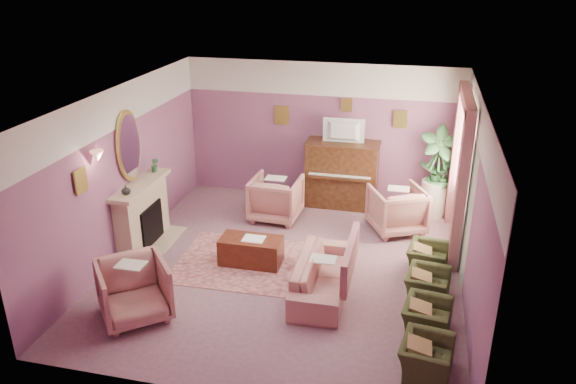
% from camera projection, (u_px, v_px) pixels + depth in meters
% --- Properties ---
extents(floor, '(5.50, 6.00, 0.01)m').
position_uv_depth(floor, '(286.00, 267.00, 9.12)').
color(floor, '#835B68').
rests_on(floor, ground).
extents(ceiling, '(5.50, 6.00, 0.01)m').
position_uv_depth(ceiling, '(286.00, 97.00, 8.04)').
color(ceiling, beige).
rests_on(ceiling, wall_back).
extents(wall_back, '(5.50, 0.02, 2.80)m').
position_uv_depth(wall_back, '(321.00, 133.00, 11.28)').
color(wall_back, '#6D4279').
rests_on(wall_back, floor).
extents(wall_front, '(5.50, 0.02, 2.80)m').
position_uv_depth(wall_front, '(219.00, 292.00, 5.89)').
color(wall_front, '#6D4279').
rests_on(wall_front, floor).
extents(wall_left, '(0.02, 6.00, 2.80)m').
position_uv_depth(wall_left, '(123.00, 173.00, 9.17)').
color(wall_left, '#6D4279').
rests_on(wall_left, floor).
extents(wall_right, '(0.02, 6.00, 2.80)m').
position_uv_depth(wall_right, '(473.00, 204.00, 8.00)').
color(wall_right, '#6D4279').
rests_on(wall_right, floor).
extents(picture_rail_band, '(5.50, 0.01, 0.65)m').
position_uv_depth(picture_rail_band, '(322.00, 79.00, 10.85)').
color(picture_rail_band, silver).
rests_on(picture_rail_band, wall_back).
extents(stripe_panel, '(0.01, 3.00, 2.15)m').
position_uv_depth(stripe_panel, '(465.00, 191.00, 9.29)').
color(stripe_panel, '#9AA893').
rests_on(stripe_panel, wall_right).
extents(fireplace_surround, '(0.30, 1.40, 1.10)m').
position_uv_depth(fireplace_surround, '(142.00, 216.00, 9.64)').
color(fireplace_surround, '#C0AC89').
rests_on(fireplace_surround, floor).
extents(fireplace_inset, '(0.18, 0.72, 0.68)m').
position_uv_depth(fireplace_inset, '(149.00, 224.00, 9.67)').
color(fireplace_inset, black).
rests_on(fireplace_inset, floor).
extents(fire_ember, '(0.06, 0.54, 0.10)m').
position_uv_depth(fire_ember, '(152.00, 234.00, 9.73)').
color(fire_ember, orange).
rests_on(fire_ember, floor).
extents(mantel_shelf, '(0.40, 1.55, 0.07)m').
position_uv_depth(mantel_shelf, '(141.00, 185.00, 9.41)').
color(mantel_shelf, '#C0AC89').
rests_on(mantel_shelf, fireplace_surround).
extents(hearth, '(0.55, 1.50, 0.02)m').
position_uv_depth(hearth, '(156.00, 245.00, 9.80)').
color(hearth, '#C0AC89').
rests_on(hearth, floor).
extents(mirror_frame, '(0.04, 0.72, 1.20)m').
position_uv_depth(mirror_frame, '(129.00, 146.00, 9.18)').
color(mirror_frame, gold).
rests_on(mirror_frame, wall_left).
extents(mirror_glass, '(0.01, 0.60, 1.06)m').
position_uv_depth(mirror_glass, '(130.00, 146.00, 9.17)').
color(mirror_glass, white).
rests_on(mirror_glass, wall_left).
extents(sconce_shade, '(0.20, 0.20, 0.16)m').
position_uv_depth(sconce_shade, '(97.00, 156.00, 8.15)').
color(sconce_shade, '#FFA07B').
rests_on(sconce_shade, wall_left).
extents(piano, '(1.40, 0.60, 1.30)m').
position_uv_depth(piano, '(342.00, 175.00, 11.17)').
color(piano, '#422413').
rests_on(piano, floor).
extents(piano_keyshelf, '(1.30, 0.12, 0.06)m').
position_uv_depth(piano_keyshelf, '(339.00, 178.00, 10.83)').
color(piano_keyshelf, '#422413').
rests_on(piano_keyshelf, piano).
extents(piano_keys, '(1.20, 0.08, 0.02)m').
position_uv_depth(piano_keys, '(339.00, 176.00, 10.81)').
color(piano_keys, silver).
rests_on(piano_keys, piano).
extents(piano_top, '(1.45, 0.65, 0.04)m').
position_uv_depth(piano_top, '(343.00, 143.00, 10.92)').
color(piano_top, '#422413').
rests_on(piano_top, piano).
extents(television, '(0.80, 0.12, 0.48)m').
position_uv_depth(television, '(343.00, 130.00, 10.76)').
color(television, black).
rests_on(television, piano).
extents(print_back_left, '(0.30, 0.03, 0.38)m').
position_uv_depth(print_back_left, '(282.00, 115.00, 11.29)').
color(print_back_left, gold).
rests_on(print_back_left, wall_back).
extents(print_back_right, '(0.26, 0.03, 0.34)m').
position_uv_depth(print_back_right, '(400.00, 119.00, 10.76)').
color(print_back_right, gold).
rests_on(print_back_right, wall_back).
extents(print_back_mid, '(0.22, 0.03, 0.26)m').
position_uv_depth(print_back_mid, '(346.00, 105.00, 10.90)').
color(print_back_mid, gold).
rests_on(print_back_mid, wall_back).
extents(print_left_wall, '(0.03, 0.28, 0.36)m').
position_uv_depth(print_left_wall, '(81.00, 181.00, 7.96)').
color(print_left_wall, gold).
rests_on(print_left_wall, wall_left).
extents(window_blind, '(0.03, 1.40, 1.80)m').
position_uv_depth(window_blind, '(466.00, 150.00, 9.28)').
color(window_blind, silver).
rests_on(window_blind, wall_right).
extents(curtain_left, '(0.16, 0.34, 2.60)m').
position_uv_depth(curtain_left, '(461.00, 193.00, 8.63)').
color(curtain_left, '#AF626A').
rests_on(curtain_left, floor).
extents(curtain_right, '(0.16, 0.34, 2.60)m').
position_uv_depth(curtain_right, '(456.00, 155.00, 10.28)').
color(curtain_right, '#AF626A').
rests_on(curtain_right, floor).
extents(pelmet, '(0.16, 2.20, 0.16)m').
position_uv_depth(pelmet, '(467.00, 99.00, 8.97)').
color(pelmet, '#AF626A').
rests_on(pelmet, wall_right).
extents(mantel_plant, '(0.16, 0.16, 0.28)m').
position_uv_depth(mantel_plant, '(155.00, 165.00, 9.84)').
color(mantel_plant, '#3B7540').
rests_on(mantel_plant, mantel_shelf).
extents(mantel_vase, '(0.16, 0.16, 0.16)m').
position_uv_depth(mantel_vase, '(126.00, 190.00, 8.92)').
color(mantel_vase, silver).
rests_on(mantel_vase, mantel_shelf).
extents(area_rug, '(2.53, 1.85, 0.01)m').
position_uv_depth(area_rug, '(254.00, 263.00, 9.22)').
color(area_rug, '#A96563').
rests_on(area_rug, floor).
extents(coffee_table, '(1.00, 0.50, 0.45)m').
position_uv_depth(coffee_table, '(251.00, 251.00, 9.15)').
color(coffee_table, '#502112').
rests_on(coffee_table, floor).
extents(table_paper, '(0.35, 0.28, 0.01)m').
position_uv_depth(table_paper, '(254.00, 239.00, 9.05)').
color(table_paper, white).
rests_on(table_paper, coffee_table).
extents(sofa, '(0.63, 1.88, 0.76)m').
position_uv_depth(sofa, '(323.00, 268.00, 8.33)').
color(sofa, tan).
rests_on(sofa, floor).
extents(sofa_throw, '(0.10, 1.43, 0.52)m').
position_uv_depth(sofa_throw, '(350.00, 258.00, 8.16)').
color(sofa_throw, '#AF626A').
rests_on(sofa_throw, sofa).
extents(floral_armchair_left, '(0.89, 0.89, 0.93)m').
position_uv_depth(floral_armchair_left, '(276.00, 196.00, 10.65)').
color(floral_armchair_left, tan).
rests_on(floral_armchair_left, floor).
extents(floral_armchair_right, '(0.89, 0.89, 0.93)m').
position_uv_depth(floral_armchair_right, '(397.00, 207.00, 10.17)').
color(floral_armchair_right, tan).
rests_on(floral_armchair_right, floor).
extents(floral_armchair_front, '(0.89, 0.89, 0.93)m').
position_uv_depth(floral_armchair_front, '(134.00, 288.00, 7.68)').
color(floral_armchair_front, tan).
rests_on(floral_armchair_front, floor).
extents(olive_chair_a, '(0.48, 0.68, 0.59)m').
position_uv_depth(olive_chair_a, '(427.00, 352.00, 6.68)').
color(olive_chair_a, '#3B4321').
rests_on(olive_chair_a, floor).
extents(olive_chair_b, '(0.48, 0.68, 0.59)m').
position_uv_depth(olive_chair_b, '(427.00, 313.00, 7.42)').
color(olive_chair_b, '#3B4321').
rests_on(olive_chair_b, floor).
extents(olive_chair_c, '(0.48, 0.68, 0.59)m').
position_uv_depth(olive_chair_c, '(428.00, 281.00, 8.16)').
color(olive_chair_c, '#3B4321').
rests_on(olive_chair_c, floor).
extents(olive_chair_d, '(0.48, 0.68, 0.59)m').
position_uv_depth(olive_chair_d, '(428.00, 254.00, 8.89)').
color(olive_chair_d, '#3B4321').
rests_on(olive_chair_d, floor).
extents(side_table, '(0.52, 0.52, 0.70)m').
position_uv_depth(side_table, '(434.00, 198.00, 10.86)').
color(side_table, silver).
rests_on(side_table, floor).
extents(side_plant_big, '(0.30, 0.30, 0.34)m').
position_uv_depth(side_plant_big, '(437.00, 173.00, 10.66)').
color(side_plant_big, '#3B7540').
rests_on(side_plant_big, side_table).
extents(side_plant_small, '(0.16, 0.16, 0.28)m').
position_uv_depth(side_plant_small, '(443.00, 176.00, 10.56)').
color(side_plant_small, '#3B7540').
rests_on(side_plant_small, side_table).
extents(palm_pot, '(0.34, 0.34, 0.34)m').
position_uv_depth(palm_pot, '(434.00, 207.00, 10.90)').
color(palm_pot, brown).
rests_on(palm_pot, floor).
extents(palm_plant, '(0.76, 0.76, 1.44)m').
position_uv_depth(palm_plant, '(438.00, 164.00, 10.55)').
color(palm_plant, '#3B7540').
rests_on(palm_plant, palm_pot).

